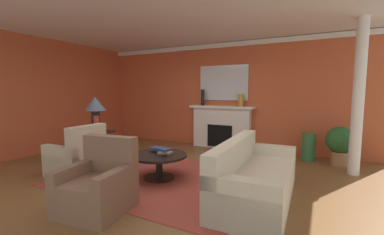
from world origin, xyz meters
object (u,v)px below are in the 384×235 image
(armchair_facing_fireplace, at_px, (98,188))
(vase_on_side_table, at_px, (97,124))
(vase_mantel_right, at_px, (241,100))
(potted_plant, at_px, (340,143))
(vase_mantel_left, at_px, (203,97))
(coffee_table, at_px, (159,160))
(vase_tall_corner, at_px, (308,147))
(side_table, at_px, (97,145))
(armchair_near_window, at_px, (77,158))
(table_lamp, at_px, (95,107))
(sofa, at_px, (254,179))
(fireplace, at_px, (221,128))
(mantel_mirror, at_px, (223,83))

(armchair_facing_fireplace, bearing_deg, vase_on_side_table, 138.08)
(vase_mantel_right, relative_size, potted_plant, 0.39)
(vase_mantel_left, bearing_deg, coffee_table, -80.81)
(vase_tall_corner, bearing_deg, coffee_table, -132.23)
(side_table, relative_size, vase_mantel_right, 2.15)
(armchair_near_window, bearing_deg, armchair_facing_fireplace, -29.79)
(vase_mantel_right, distance_m, vase_mantel_left, 1.10)
(side_table, bearing_deg, table_lamp, -176.42)
(armchair_near_window, distance_m, vase_on_side_table, 0.84)
(vase_tall_corner, xyz_separation_m, vase_mantel_left, (-2.77, 0.25, 1.08))
(armchair_facing_fireplace, relative_size, table_lamp, 1.27)
(vase_mantel_right, bearing_deg, sofa, -69.51)
(armchair_facing_fireplace, height_order, vase_on_side_table, vase_on_side_table)
(vase_tall_corner, bearing_deg, armchair_facing_fireplace, -120.71)
(potted_plant, bearing_deg, coffee_table, -140.44)
(vase_on_side_table, bearing_deg, vase_tall_corner, 31.81)
(coffee_table, bearing_deg, fireplace, 88.05)
(vase_mantel_right, distance_m, potted_plant, 2.45)
(sofa, relative_size, vase_mantel_left, 4.78)
(table_lamp, xyz_separation_m, potted_plant, (4.71, 2.19, -0.73))
(armchair_near_window, height_order, vase_mantel_right, vase_mantel_right)
(fireplace, distance_m, sofa, 3.35)
(potted_plant, bearing_deg, armchair_facing_fireplace, -127.78)
(armchair_facing_fireplace, height_order, vase_mantel_left, vase_mantel_left)
(sofa, relative_size, armchair_facing_fireplace, 2.24)
(mantel_mirror, distance_m, armchair_near_window, 4.11)
(armchair_near_window, bearing_deg, fireplace, 64.48)
(coffee_table, relative_size, table_lamp, 1.33)
(fireplace, height_order, vase_mantel_right, vase_mantel_right)
(table_lamp, distance_m, vase_on_side_table, 0.40)
(table_lamp, height_order, vase_tall_corner, table_lamp)
(armchair_facing_fireplace, distance_m, table_lamp, 2.55)
(fireplace, distance_m, potted_plant, 2.85)
(armchair_near_window, height_order, potted_plant, armchair_near_window)
(sofa, bearing_deg, armchair_near_window, -172.24)
(armchair_facing_fireplace, relative_size, coffee_table, 0.95)
(armchair_near_window, xyz_separation_m, vase_mantel_left, (1.06, 3.31, 1.08))
(table_lamp, distance_m, potted_plant, 5.24)
(armchair_facing_fireplace, relative_size, vase_on_side_table, 2.68)
(sofa, distance_m, vase_mantel_right, 3.24)
(fireplace, bearing_deg, potted_plant, -8.89)
(side_table, bearing_deg, sofa, -4.69)
(side_table, bearing_deg, vase_on_side_table, -38.66)
(fireplace, xyz_separation_m, armchair_near_window, (-1.61, -3.36, -0.25))
(sofa, height_order, vase_mantel_left, vase_mantel_left)
(fireplace, height_order, side_table, fireplace)
(sofa, bearing_deg, vase_on_side_table, 177.13)
(armchair_facing_fireplace, relative_size, potted_plant, 1.14)
(armchair_facing_fireplace, bearing_deg, vase_mantel_left, 96.01)
(mantel_mirror, xyz_separation_m, armchair_facing_fireplace, (-0.11, -4.34, -1.48))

